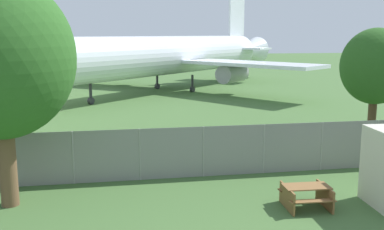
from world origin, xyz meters
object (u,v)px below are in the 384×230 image
Objects in this scene: picnic_bench_near_cabin at (306,194)px; tree_near_hangar at (376,67)px; airplane at (168,56)px; tree_behind_benches at (0,58)px.

picnic_bench_near_cabin is 0.26× the size of tree_near_hangar.
tree_near_hangar is at bearing 47.58° from picnic_bench_near_cabin.
airplane reaches higher than tree_near_hangar.
tree_behind_benches is (-8.97, -29.24, 1.38)m from airplane.
airplane reaches higher than tree_behind_benches.
airplane is 24.73m from tree_near_hangar.
picnic_bench_near_cabin is at bearing 46.74° from airplane.
tree_behind_benches is at bearing 28.27° from airplane.
tree_near_hangar is (7.86, -23.44, 0.49)m from airplane.
tree_near_hangar is 17.82m from tree_behind_benches.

